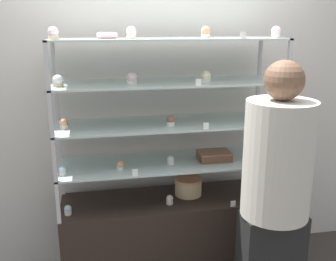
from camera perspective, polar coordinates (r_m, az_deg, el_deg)
back_wall at (r=3.10m, az=-1.38°, el=4.08°), size 8.00×0.05×2.60m
display_base at (r=3.09m, az=0.00°, el=-15.31°), size 1.55×0.48×0.66m
display_riser_lower at (r=2.83m, az=0.00°, el=-4.81°), size 1.55×0.48×0.29m
display_riser_middle at (r=2.75m, az=0.00°, el=0.85°), size 1.55×0.48×0.29m
display_riser_upper at (r=2.69m, az=0.00°, el=6.80°), size 1.55×0.48×0.29m
display_riser_top at (r=2.66m, az=0.00°, el=12.95°), size 1.55×0.48×0.29m
layer_cake_centerpiece at (r=2.98m, az=2.96°, el=-8.08°), size 0.21×0.21×0.13m
sheet_cake_frosted at (r=2.87m, az=6.71°, el=-3.65°), size 0.23×0.17×0.06m
cupcake_0 at (r=2.78m, az=-14.32°, el=-11.11°), size 0.05×0.05×0.07m
cupcake_1 at (r=2.84m, az=0.24°, el=-10.01°), size 0.05×0.05×0.07m
cupcake_2 at (r=3.03m, az=14.35°, el=-8.80°), size 0.05×0.05×0.07m
price_tag_0 at (r=2.84m, az=9.43°, el=-10.44°), size 0.04×0.00×0.04m
cupcake_3 at (r=2.66m, az=-15.09°, el=-5.69°), size 0.05×0.05×0.06m
cupcake_4 at (r=2.69m, az=-6.97°, el=-5.07°), size 0.05×0.05×0.06m
cupcake_5 at (r=2.77m, az=0.38°, el=-4.34°), size 0.05×0.05×0.06m
cupcake_6 at (r=2.94m, az=14.62°, el=-3.69°), size 0.05×0.05×0.06m
price_tag_1 at (r=2.58m, az=-4.79°, el=-6.06°), size 0.04×0.00×0.04m
cupcake_7 at (r=2.66m, az=-14.88°, el=0.94°), size 0.06×0.06×0.07m
cupcake_8 at (r=2.65m, az=0.45°, el=1.41°), size 0.06×0.06×0.07m
cupcake_9 at (r=2.90m, az=14.33°, el=2.18°), size 0.06×0.06×0.07m
price_tag_2 at (r=2.58m, az=5.54°, el=0.67°), size 0.04×0.00×0.04m
cupcake_10 at (r=2.55m, az=-15.68°, el=6.91°), size 0.07×0.07×0.07m
cupcake_11 at (r=2.60m, az=-5.27°, el=7.53°), size 0.07×0.07×0.07m
cupcake_12 at (r=2.68m, az=5.52°, el=7.76°), size 0.07×0.07×0.07m
cupcake_13 at (r=2.79m, az=15.26°, el=7.60°), size 0.07×0.07×0.07m
price_tag_3 at (r=2.51m, az=4.46°, el=6.99°), size 0.04×0.00×0.04m
cupcake_14 at (r=2.51m, az=-16.33°, el=13.39°), size 0.06×0.06×0.08m
cupcake_15 at (r=2.57m, az=-5.36°, el=13.95°), size 0.06×0.06×0.08m
cupcake_16 at (r=2.66m, az=5.49°, el=13.99°), size 0.06×0.06×0.08m
cupcake_17 at (r=2.77m, az=15.40°, el=13.58°), size 0.06×0.06×0.08m
price_tag_4 at (r=2.57m, az=10.88°, el=13.44°), size 0.04×0.00×0.04m
donut_glazed at (r=2.66m, az=-8.82°, el=13.51°), size 0.14×0.14×0.04m
customer_figure at (r=2.44m, az=15.27°, el=-9.11°), size 0.40×0.40×1.72m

